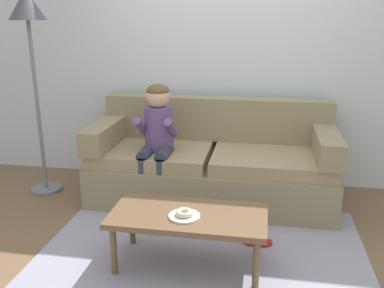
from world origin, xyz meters
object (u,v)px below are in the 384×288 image
couch (212,164)px  toy_controller (257,242)px  coffee_table (188,219)px  donut (184,213)px  person_child (157,134)px  floor_lamp (29,29)px

couch → toy_controller: couch is taller
coffee_table → donut: (-0.02, -0.06, 0.07)m
donut → toy_controller: donut is taller
person_child → coffee_table: bearing=-64.3°
toy_controller → floor_lamp: floor_lamp is taller
coffee_table → floor_lamp: floor_lamp is taller
person_child → toy_controller: (0.93, -0.61, -0.65)m
person_child → donut: person_child is taller
couch → toy_controller: bearing=-60.7°
couch → donut: couch is taller
coffee_table → person_child: bearing=115.7°
toy_controller → coffee_table: bearing=-132.5°
couch → coffee_table: couch is taller
person_child → donut: 1.14m
coffee_table → floor_lamp: 2.29m
couch → donut: 1.23m
coffee_table → donut: size_ratio=8.80×
couch → donut: size_ratio=18.38×
coffee_table → toy_controller: size_ratio=4.67×
coffee_table → couch: bearing=89.4°
coffee_table → person_child: person_child is taller
donut → couch: bearing=88.7°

